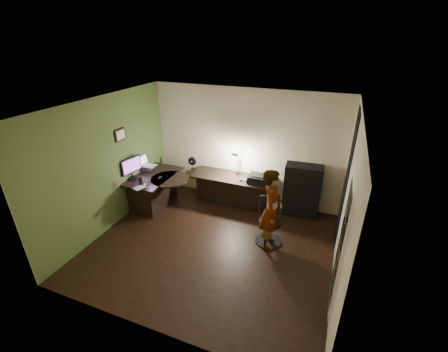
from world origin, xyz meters
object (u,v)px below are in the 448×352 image
(desk_left, at_px, (155,191))
(cabinet, at_px, (302,190))
(office_chair, at_px, (270,222))
(person, at_px, (271,210))
(monitor, at_px, (131,171))
(desk_right, at_px, (232,190))

(desk_left, height_order, cabinet, cabinet)
(office_chair, bearing_deg, person, -95.70)
(cabinet, relative_size, person, 0.74)
(desk_left, height_order, monitor, monitor)
(desk_right, relative_size, cabinet, 1.61)
(office_chair, distance_m, person, 0.36)
(desk_left, bearing_deg, monitor, -137.29)
(desk_left, bearing_deg, person, -9.07)
(cabinet, distance_m, person, 1.45)
(cabinet, distance_m, monitor, 3.81)
(monitor, bearing_deg, office_chair, 8.75)
(cabinet, relative_size, monitor, 2.21)
(monitor, bearing_deg, desk_left, 52.03)
(desk_right, bearing_deg, desk_left, -156.22)
(desk_right, relative_size, office_chair, 2.06)
(desk_left, distance_m, desk_right, 1.82)
(monitor, height_order, person, person)
(cabinet, height_order, person, person)
(monitor, relative_size, person, 0.33)
(desk_right, height_order, cabinet, cabinet)
(desk_right, xyz_separation_m, cabinet, (1.58, 0.15, 0.24))
(office_chair, bearing_deg, monitor, 157.13)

